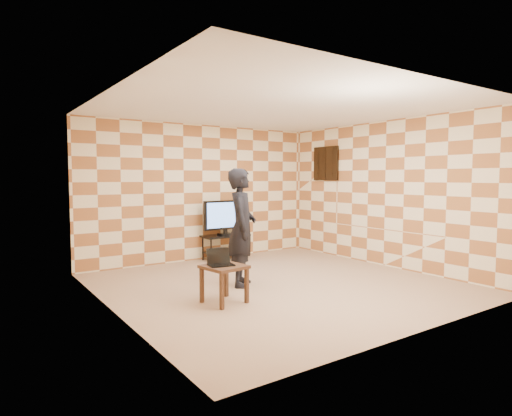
{
  "coord_description": "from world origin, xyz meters",
  "views": [
    {
      "loc": [
        -3.97,
        -5.18,
        1.65
      ],
      "look_at": [
        0.0,
        0.6,
        1.15
      ],
      "focal_mm": 30.0,
      "sensor_mm": 36.0,
      "label": 1
    }
  ],
  "objects_px": {
    "tv": "(225,216)",
    "person": "(242,227)",
    "side_table": "(224,272)",
    "tv_stand": "(225,241)"
  },
  "relations": [
    {
      "from": "tv",
      "to": "person",
      "type": "relative_size",
      "value": 0.53
    },
    {
      "from": "tv",
      "to": "side_table",
      "type": "xyz_separation_m",
      "value": [
        -1.54,
        -2.6,
        -0.47
      ]
    },
    {
      "from": "tv",
      "to": "person",
      "type": "xyz_separation_m",
      "value": [
        -0.85,
        -1.95,
        0.01
      ]
    },
    {
      "from": "tv",
      "to": "tv_stand",
      "type": "bearing_deg",
      "value": 89.71
    },
    {
      "from": "tv_stand",
      "to": "person",
      "type": "xyz_separation_m",
      "value": [
        -0.85,
        -1.95,
        0.53
      ]
    },
    {
      "from": "side_table",
      "to": "tv",
      "type": "bearing_deg",
      "value": 59.3
    },
    {
      "from": "person",
      "to": "tv_stand",
      "type": "bearing_deg",
      "value": 13.08
    },
    {
      "from": "tv_stand",
      "to": "side_table",
      "type": "xyz_separation_m",
      "value": [
        -1.54,
        -2.6,
        0.05
      ]
    },
    {
      "from": "tv",
      "to": "person",
      "type": "height_order",
      "value": "person"
    },
    {
      "from": "tv",
      "to": "person",
      "type": "distance_m",
      "value": 2.13
    }
  ]
}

